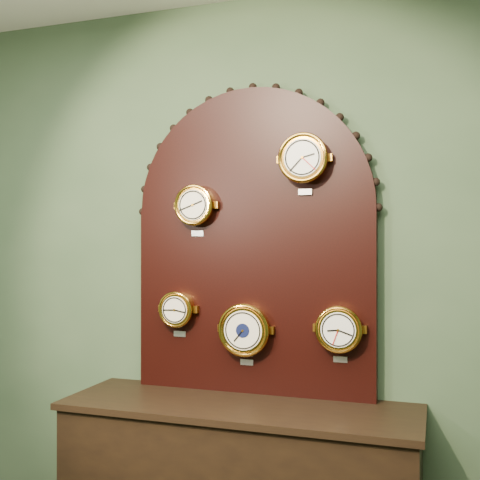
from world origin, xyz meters
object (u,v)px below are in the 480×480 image
(arabic_clock, at_px, (304,158))
(tide_clock, at_px, (339,329))
(display_board, at_px, (253,231))
(roman_clock, at_px, (195,205))
(hygrometer, at_px, (177,309))
(barometer, at_px, (245,330))

(arabic_clock, bearing_deg, tide_clock, 0.17)
(display_board, xyz_separation_m, arabic_clock, (0.27, -0.07, 0.34))
(roman_clock, distance_m, hygrometer, 0.53)
(roman_clock, relative_size, barometer, 0.83)
(display_board, bearing_deg, arabic_clock, -13.90)
(roman_clock, relative_size, hygrometer, 1.09)
(roman_clock, bearing_deg, arabic_clock, -0.09)
(roman_clock, height_order, barometer, roman_clock)
(barometer, height_order, tide_clock, tide_clock)
(hygrometer, xyz_separation_m, barometer, (0.36, -0.00, -0.09))
(display_board, relative_size, tide_clock, 5.71)
(display_board, height_order, roman_clock, display_board)
(arabic_clock, distance_m, hygrometer, 0.98)
(tide_clock, bearing_deg, roman_clock, 179.97)
(roman_clock, distance_m, tide_clock, 0.92)
(roman_clock, relative_size, tide_clock, 0.95)
(display_board, bearing_deg, barometer, -106.56)
(display_board, distance_m, tide_clock, 0.63)
(display_board, height_order, hygrometer, display_board)
(barometer, relative_size, tide_clock, 1.14)
(hygrometer, bearing_deg, roman_clock, -0.36)
(arabic_clock, height_order, tide_clock, arabic_clock)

